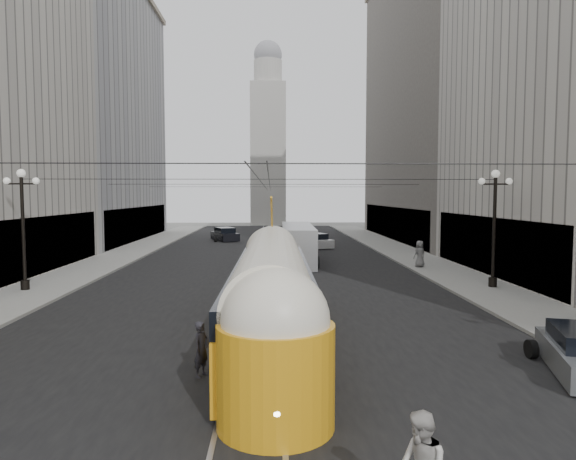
{
  "coord_description": "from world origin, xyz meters",
  "views": [
    {
      "loc": [
        0.47,
        -9.4,
        5.2
      ],
      "look_at": [
        1.26,
        14.39,
        3.54
      ],
      "focal_mm": 32.0,
      "sensor_mm": 36.0,
      "label": 1
    }
  ],
  "objects": [
    {
      "name": "sidewalk_right",
      "position": [
        12.0,
        36.0,
        0.07
      ],
      "size": [
        4.0,
        72.0,
        0.15
      ],
      "primitive_type": "cube",
      "color": "gray",
      "rests_on": "ground"
    },
    {
      "name": "sidewalk_left",
      "position": [
        -12.0,
        36.0,
        0.07
      ],
      "size": [
        4.0,
        72.0,
        0.15
      ],
      "primitive_type": "cube",
      "color": "gray",
      "rests_on": "ground"
    },
    {
      "name": "road",
      "position": [
        0.0,
        32.5,
        0.0
      ],
      "size": [
        20.0,
        85.0,
        0.02
      ],
      "primitive_type": "cube",
      "color": "black",
      "rests_on": "ground"
    },
    {
      "name": "distant_tower",
      "position": [
        0.0,
        80.0,
        14.97
      ],
      "size": [
        6.0,
        6.0,
        31.36
      ],
      "color": "#B2AFA8",
      "rests_on": "ground"
    },
    {
      "name": "lamppost_left_mid",
      "position": [
        -12.6,
        18.0,
        3.74
      ],
      "size": [
        1.86,
        0.44,
        6.37
      ],
      "color": "black",
      "rests_on": "sidewalk_left"
    },
    {
      "name": "building_left_far",
      "position": [
        -19.99,
        48.0,
        14.31
      ],
      "size": [
        12.6,
        28.6,
        28.6
      ],
      "color": "#999999",
      "rests_on": "ground"
    },
    {
      "name": "pedestrian_crossing_a",
      "position": [
        -1.52,
        5.0,
        0.8
      ],
      "size": [
        0.61,
        0.69,
        1.6
      ],
      "primitive_type": "imported",
      "rotation": [
        0.0,
        0.0,
        1.1
      ],
      "color": "black",
      "rests_on": "ground"
    },
    {
      "name": "lamppost_right_mid",
      "position": [
        12.6,
        18.0,
        3.74
      ],
      "size": [
        1.86,
        0.44,
        6.37
      ],
      "color": "black",
      "rests_on": "sidewalk_right"
    },
    {
      "name": "catenary",
      "position": [
        0.12,
        31.49,
        5.88
      ],
      "size": [
        25.0,
        72.0,
        0.23
      ],
      "color": "black",
      "rests_on": "ground"
    },
    {
      "name": "sedan_white_far",
      "position": [
        4.8,
        40.46,
        0.63
      ],
      "size": [
        3.39,
        4.77,
        1.39
      ],
      "color": "white",
      "rests_on": "ground"
    },
    {
      "name": "sedan_dark_far",
      "position": [
        -4.71,
        48.13,
        0.67
      ],
      "size": [
        3.63,
        5.09,
        1.49
      ],
      "color": "black",
      "rests_on": "ground"
    },
    {
      "name": "city_bus",
      "position": [
        2.52,
        29.8,
        1.54
      ],
      "size": [
        2.6,
        11.1,
        2.81
      ],
      "color": "#B1B3B6",
      "rests_on": "ground"
    },
    {
      "name": "building_right_far",
      "position": [
        20.0,
        48.0,
        16.31
      ],
      "size": [
        12.6,
        32.6,
        32.6
      ],
      "color": "#514C47",
      "rests_on": "ground"
    },
    {
      "name": "streetcar",
      "position": [
        0.5,
        8.78,
        1.79
      ],
      "size": [
        2.8,
        16.68,
        3.66
      ],
      "color": "orange",
      "rests_on": "ground"
    },
    {
      "name": "rail_right",
      "position": [
        0.75,
        32.5,
        0.0
      ],
      "size": [
        0.12,
        85.0,
        0.04
      ],
      "primitive_type": "cube",
      "color": "gray",
      "rests_on": "ground"
    },
    {
      "name": "rail_left",
      "position": [
        -0.75,
        32.5,
        0.0
      ],
      "size": [
        0.12,
        85.0,
        0.04
      ],
      "primitive_type": "cube",
      "color": "gray",
      "rests_on": "ground"
    },
    {
      "name": "pedestrian_sidewalk_right",
      "position": [
        10.81,
        25.71,
        1.07
      ],
      "size": [
        1.05,
        0.87,
        1.84
      ],
      "primitive_type": "imported",
      "rotation": [
        0.0,
        0.0,
        3.56
      ],
      "color": "slate",
      "rests_on": "sidewalk_right"
    }
  ]
}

